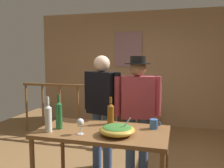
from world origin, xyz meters
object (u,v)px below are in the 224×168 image
at_px(serving_table, 103,138).
at_px(mug_blue, 154,124).
at_px(wine_glass, 80,123).
at_px(wine_bottle_green, 59,114).
at_px(wine_bottle_clear, 48,118).
at_px(person_standing_right, 137,105).
at_px(salad_bowl, 117,129).
at_px(flat_screen_tv, 130,100).
at_px(wine_bottle_amber, 111,113).
at_px(framed_picture, 128,49).
at_px(stair_railing, 107,105).
at_px(tv_console, 130,118).
at_px(person_standing_left, 102,103).

relative_size(serving_table, mug_blue, 11.17).
distance_m(wine_glass, wine_bottle_green, 0.33).
xyz_separation_m(wine_bottle_clear, person_standing_right, (0.78, 0.96, -0.01)).
distance_m(salad_bowl, wine_glass, 0.38).
bearing_deg(flat_screen_tv, wine_bottle_amber, -83.40).
bearing_deg(framed_picture, person_standing_right, -75.33).
relative_size(stair_railing, wine_bottle_green, 7.70).
relative_size(framed_picture, stair_railing, 0.28).
distance_m(serving_table, salad_bowl, 0.27).
height_order(wine_bottle_amber, mug_blue, wine_bottle_amber).
xyz_separation_m(framed_picture, tv_console, (0.11, -0.29, -1.58)).
relative_size(stair_railing, wine_bottle_amber, 9.05).
height_order(tv_console, person_standing_left, person_standing_left).
xyz_separation_m(stair_railing, serving_table, (0.55, -2.01, 0.07)).
height_order(flat_screen_tv, person_standing_left, person_standing_left).
distance_m(framed_picture, flat_screen_tv, 1.19).
bearing_deg(tv_console, mug_blue, -73.38).
bearing_deg(wine_bottle_amber, tv_console, 96.52).
height_order(stair_railing, person_standing_left, person_standing_left).
xyz_separation_m(stair_railing, salad_bowl, (0.74, -2.13, 0.21)).
bearing_deg(person_standing_right, serving_table, 56.26).
xyz_separation_m(stair_railing, mug_blue, (1.08, -1.81, 0.21)).
height_order(framed_picture, mug_blue, framed_picture).
distance_m(salad_bowl, person_standing_left, 0.98).
height_order(stair_railing, wine_bottle_green, wine_bottle_green).
relative_size(mug_blue, person_standing_left, 0.08).
distance_m(serving_table, mug_blue, 0.58).
bearing_deg(stair_railing, wine_bottle_clear, -89.43).
distance_m(flat_screen_tv, wine_glass, 3.09).
distance_m(person_standing_left, person_standing_right, 0.50).
height_order(wine_bottle_clear, wine_bottle_amber, wine_bottle_clear).
relative_size(tv_console, person_standing_left, 0.55).
height_order(wine_bottle_green, mug_blue, wine_bottle_green).
xyz_separation_m(framed_picture, wine_bottle_green, (-0.08, -3.28, -0.81)).
relative_size(framed_picture, salad_bowl, 2.26).
bearing_deg(wine_bottle_green, framed_picture, 88.55).
bearing_deg(wine_bottle_amber, salad_bowl, -64.89).
relative_size(framed_picture, wine_bottle_green, 2.17).
distance_m(salad_bowl, person_standing_right, 0.87).
relative_size(wine_glass, mug_blue, 1.32).
bearing_deg(wine_bottle_clear, salad_bowl, 7.15).
height_order(wine_bottle_amber, person_standing_left, person_standing_left).
distance_m(flat_screen_tv, person_standing_right, 2.23).
relative_size(mug_blue, person_standing_right, 0.08).
distance_m(wine_bottle_green, wine_bottle_amber, 0.59).
height_order(stair_railing, serving_table, stair_railing).
xyz_separation_m(wine_bottle_amber, mug_blue, (0.51, -0.05, -0.08)).
distance_m(tv_console, wine_bottle_amber, 2.79).
bearing_deg(serving_table, wine_bottle_amber, 85.40).
xyz_separation_m(wine_bottle_green, mug_blue, (1.00, 0.28, -0.11)).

